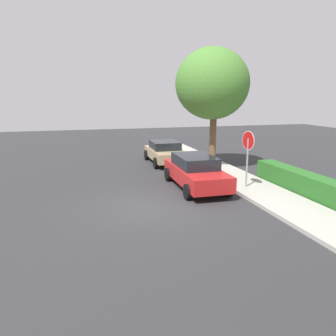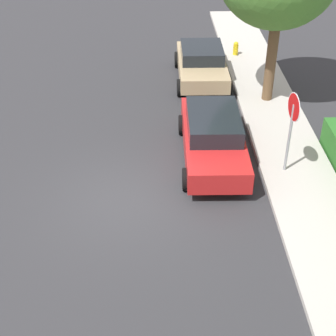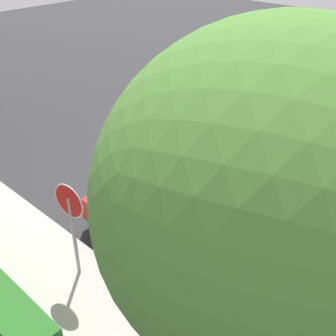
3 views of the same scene
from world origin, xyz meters
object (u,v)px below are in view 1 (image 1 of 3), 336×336
(parked_car_red, at_px, (195,171))
(street_tree_near_corner, at_px, (212,84))
(parked_car_tan, at_px, (165,152))
(fire_hydrant, at_px, (180,150))
(stop_sign, at_px, (248,150))

(parked_car_red, height_order, street_tree_near_corner, street_tree_near_corner)
(parked_car_red, relative_size, parked_car_tan, 1.14)
(parked_car_red, height_order, fire_hydrant, parked_car_red)
(parked_car_red, xyz_separation_m, street_tree_near_corner, (-3.84, 2.33, 3.92))
(stop_sign, distance_m, fire_hydrant, 8.98)
(fire_hydrant, bearing_deg, stop_sign, 1.21)
(street_tree_near_corner, bearing_deg, stop_sign, -3.62)
(street_tree_near_corner, height_order, fire_hydrant, street_tree_near_corner)
(parked_car_tan, bearing_deg, stop_sign, 15.72)
(stop_sign, distance_m, parked_car_tan, 6.98)
(street_tree_near_corner, bearing_deg, fire_hydrant, -173.22)
(parked_car_red, relative_size, fire_hydrant, 6.38)
(parked_car_red, bearing_deg, street_tree_near_corner, 148.75)
(parked_car_tan, xyz_separation_m, fire_hydrant, (-2.23, 1.68, -0.33))
(stop_sign, bearing_deg, parked_car_red, -114.44)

